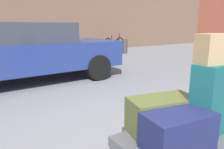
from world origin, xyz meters
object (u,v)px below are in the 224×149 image
at_px(bollard_kerb_near, 81,49).
at_px(bollard_kerb_mid, 110,47).
at_px(duffel_bag_navy_front_left, 178,131).
at_px(duffel_bag_tan_topmost_pile, 218,49).
at_px(luggage_cart, 181,141).
at_px(duffel_bag_olive_stacked_top, 162,114).
at_px(parked_car, 27,51).
at_px(bicycle_leaning, 114,44).
at_px(suitcase_teal_center, 212,99).
at_px(bollard_kerb_far, 125,46).

bearing_deg(bollard_kerb_near, bollard_kerb_mid, 0.00).
distance_m(duffel_bag_navy_front_left, duffel_bag_tan_topmost_pile, 0.80).
distance_m(bollard_kerb_near, bollard_kerb_mid, 1.55).
height_order(luggage_cart, duffel_bag_olive_stacked_top, duffel_bag_olive_stacked_top).
xyz_separation_m(luggage_cart, bollard_kerb_near, (2.40, 7.26, 0.09)).
xyz_separation_m(parked_car, bollard_kerb_near, (2.87, 3.07, -0.41)).
bearing_deg(bicycle_leaning, bollard_kerb_near, -152.06).
relative_size(suitcase_teal_center, parked_car, 0.16).
bearing_deg(suitcase_teal_center, duffel_bag_olive_stacked_top, 137.69).
distance_m(suitcase_teal_center, bollard_kerb_mid, 8.26).
bearing_deg(suitcase_teal_center, bollard_kerb_far, 54.00).
relative_size(suitcase_teal_center, bollard_kerb_far, 0.95).
bearing_deg(duffel_bag_olive_stacked_top, bicycle_leaning, 71.75).
bearing_deg(parked_car, bollard_kerb_near, 46.91).
xyz_separation_m(suitcase_teal_center, bicycle_leaning, (4.91, 8.84, -0.30)).
xyz_separation_m(luggage_cart, duffel_bag_tan_topmost_pile, (0.24, -0.11, 0.88)).
xyz_separation_m(suitcase_teal_center, duffel_bag_tan_topmost_pile, (0.00, 0.00, 0.47)).
height_order(parked_car, bollard_kerb_near, parked_car).
xyz_separation_m(bicycle_leaning, bollard_kerb_far, (-0.33, -1.46, -0.02)).
distance_m(suitcase_teal_center, bollard_kerb_near, 7.69).
bearing_deg(bollard_kerb_mid, duffel_bag_tan_topmost_pile, -116.67).
distance_m(suitcase_teal_center, bicycle_leaning, 10.12).
distance_m(suitcase_teal_center, duffel_bag_tan_topmost_pile, 0.47).
distance_m(parked_car, bollard_kerb_mid, 5.40).
bearing_deg(duffel_bag_tan_topmost_pile, duffel_bag_olive_stacked_top, 155.67).
bearing_deg(bicycle_leaning, bollard_kerb_mid, -129.61).
bearing_deg(parked_car, bicycle_leaning, 38.85).
relative_size(luggage_cart, bollard_kerb_far, 1.72).
xyz_separation_m(bicycle_leaning, bollard_kerb_near, (-2.75, -1.46, -0.02)).
relative_size(duffel_bag_olive_stacked_top, duffel_bag_tan_topmost_pile, 1.76).
distance_m(duffel_bag_navy_front_left, duffel_bag_olive_stacked_top, 0.31).
xyz_separation_m(suitcase_teal_center, bollard_kerb_far, (4.58, 7.38, -0.32)).
height_order(duffel_bag_navy_front_left, bollard_kerb_mid, bollard_kerb_mid).
xyz_separation_m(duffel_bag_tan_topmost_pile, parked_car, (-0.72, 4.30, -0.39)).
height_order(duffel_bag_navy_front_left, bollard_kerb_far, bollard_kerb_far).
bearing_deg(bicycle_leaning, suitcase_teal_center, -119.08).
bearing_deg(bollard_kerb_far, bicycle_leaning, 77.27).
height_order(duffel_bag_navy_front_left, bicycle_leaning, bicycle_leaning).
xyz_separation_m(suitcase_teal_center, duffel_bag_olive_stacked_top, (-0.35, 0.28, -0.17)).
xyz_separation_m(suitcase_teal_center, duffel_bag_navy_front_left, (-0.47, -0.01, -0.18)).
bearing_deg(bollard_kerb_near, parked_car, -133.09).
relative_size(parked_car, bollard_kerb_near, 6.13).
bearing_deg(bollard_kerb_near, suitcase_teal_center, -106.32).
height_order(suitcase_teal_center, duffel_bag_navy_front_left, suitcase_teal_center).
height_order(parked_car, bicycle_leaning, parked_car).
height_order(suitcase_teal_center, bicycle_leaning, suitcase_teal_center).
bearing_deg(duffel_bag_navy_front_left, bollard_kerb_far, 63.42).
relative_size(duffel_bag_olive_stacked_top, bicycle_leaning, 0.38).
height_order(suitcase_teal_center, duffel_bag_tan_topmost_pile, duffel_bag_tan_topmost_pile).
bearing_deg(duffel_bag_olive_stacked_top, luggage_cart, -42.02).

